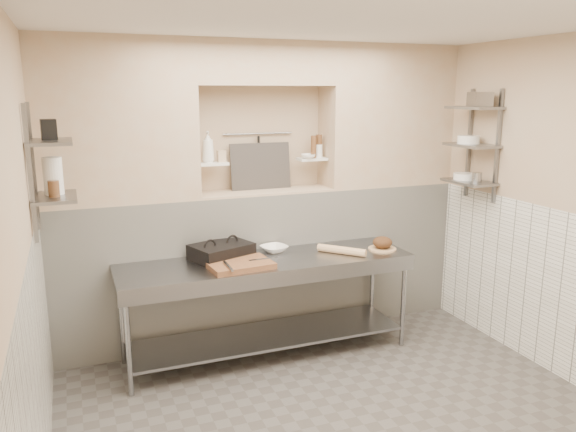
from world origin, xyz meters
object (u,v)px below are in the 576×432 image
prep_table (268,288)px  bottle_soap (208,147)px  mixing_bowl (274,249)px  cutting_board (240,265)px  bread_loaf (382,242)px  panini_press (221,251)px  jug_left (53,176)px  rolling_pin (342,250)px  bowl_alcove (308,156)px

prep_table → bottle_soap: (-0.37, 0.57, 1.21)m
mixing_bowl → cutting_board: bearing=-142.0°
mixing_bowl → bread_loaf: bearing=-17.2°
cutting_board → bread_loaf: (1.40, 0.04, 0.05)m
panini_press → jug_left: 1.54m
cutting_board → mixing_bowl: bearing=38.0°
bread_loaf → bottle_soap: size_ratio=0.64×
bread_loaf → jug_left: size_ratio=0.67×
cutting_board → rolling_pin: rolling_pin is taller
panini_press → cutting_board: (0.08, -0.29, -0.04)m
bottle_soap → jug_left: bottle_soap is taller
panini_press → bread_loaf: panini_press is taller
mixing_bowl → bowl_alcove: bowl_alcove is taller
mixing_bowl → jug_left: (-1.82, -0.31, 0.82)m
panini_press → bread_loaf: 1.50m
bread_loaf → bowl_alcove: (-0.51, 0.59, 0.76)m
jug_left → cutting_board: bearing=-1.1°
cutting_board → panini_press: bearing=105.7°
bread_loaf → jug_left: jug_left is taller
panini_press → cutting_board: panini_press is taller
mixing_bowl → rolling_pin: 0.62m
mixing_bowl → bowl_alcove: (0.46, 0.29, 0.81)m
jug_left → bottle_soap: bearing=26.4°
panini_press → jug_left: (-1.31, -0.26, 0.78)m
cutting_board → mixing_bowl: (0.43, 0.34, 0.01)m
bowl_alcove → jug_left: (-2.28, -0.60, 0.01)m
cutting_board → rolling_pin: size_ratio=1.14×
rolling_pin → bottle_soap: size_ratio=1.62×
mixing_bowl → bread_loaf: size_ratio=1.29×
rolling_pin → bottle_soap: (-1.06, 0.63, 0.92)m
panini_press → bread_loaf: (1.48, -0.25, 0.00)m
cutting_board → bread_loaf: bread_loaf is taller
prep_table → mixing_bowl: size_ratio=11.01×
jug_left → panini_press: bearing=11.4°
panini_press → bottle_soap: size_ratio=2.09×
rolling_pin → bread_loaf: bearing=-1.1°
panini_press → bottle_soap: bottle_soap is taller
prep_table → cutting_board: bearing=-159.4°
mixing_bowl → bottle_soap: size_ratio=0.83×
panini_press → bowl_alcove: size_ratio=4.24×
rolling_pin → bowl_alcove: bowl_alcove is taller
panini_press → bread_loaf: bearing=-29.9°
cutting_board → bread_loaf: size_ratio=2.87×
jug_left → mixing_bowl: bearing=9.6°
bread_loaf → bottle_soap: 1.84m
bottle_soap → jug_left: bearing=-153.6°
panini_press → cutting_board: bearing=-94.4°
cutting_board → jug_left: bearing=178.9°
prep_table → mixing_bowl: mixing_bowl is taller
bottle_soap → mixing_bowl: bearing=-33.6°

